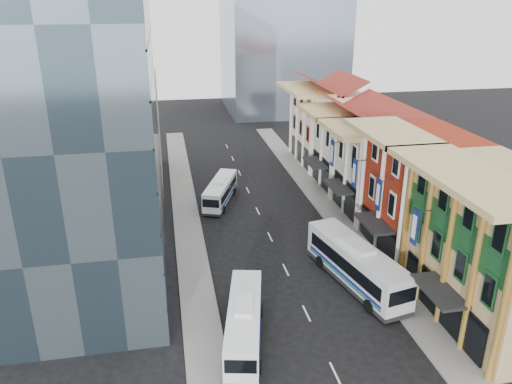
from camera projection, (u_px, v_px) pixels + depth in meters
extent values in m
plane|color=black|center=(340.00, 384.00, 33.09)|extent=(200.00, 200.00, 0.00)
cube|color=slate|center=(346.00, 230.00, 54.63)|extent=(3.00, 90.00, 0.15)
cube|color=slate|center=(190.00, 243.00, 51.70)|extent=(3.00, 90.00, 0.15)
cube|color=tan|center=(498.00, 250.00, 37.87)|extent=(8.00, 14.00, 12.00)
cube|color=maroon|center=(421.00, 193.00, 48.84)|extent=(8.00, 10.00, 12.00)
cube|color=beige|center=(380.00, 171.00, 57.89)|extent=(8.00, 9.00, 10.00)
cube|color=beige|center=(352.00, 149.00, 66.11)|extent=(8.00, 9.00, 10.00)
cube|color=beige|center=(327.00, 127.00, 75.53)|extent=(8.00, 12.00, 11.00)
cube|color=#3B4F5E|center=(82.00, 110.00, 42.01)|extent=(12.00, 26.00, 30.00)
cube|color=gray|center=(121.00, 133.00, 66.14)|extent=(10.00, 18.00, 14.00)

